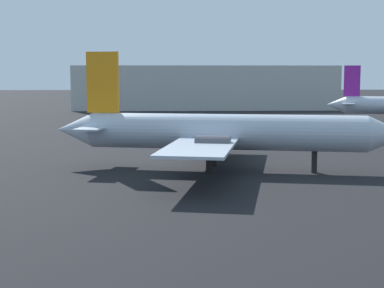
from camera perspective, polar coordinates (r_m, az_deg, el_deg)
airplane_on_taxiway at (r=49.14m, az=2.93°, el=1.18°), size 29.81×25.87×10.06m
terminal_building at (r=142.35m, az=1.16°, el=5.61°), size 60.50×24.78×10.10m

